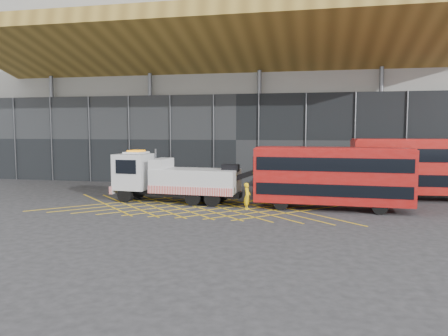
% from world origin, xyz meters
% --- Properties ---
extents(ground_plane, '(120.00, 120.00, 0.00)m').
position_xyz_m(ground_plane, '(0.00, 0.00, 0.00)').
color(ground_plane, '#252527').
extents(road_markings, '(19.96, 7.16, 0.01)m').
position_xyz_m(road_markings, '(1.60, 0.00, 0.01)').
color(road_markings, gold).
rests_on(road_markings, ground_plane).
extents(construction_building, '(55.00, 23.97, 18.00)m').
position_xyz_m(construction_building, '(1.92, 18.40, 8.98)').
color(construction_building, gray).
rests_on(construction_building, ground_plane).
extents(recovery_truck, '(10.24, 3.01, 3.56)m').
position_xyz_m(recovery_truck, '(-0.68, 1.63, 1.64)').
color(recovery_truck, black).
rests_on(recovery_truck, ground_plane).
extents(bus_towed, '(9.52, 2.57, 3.84)m').
position_xyz_m(bus_towed, '(9.87, 0.94, 2.13)').
color(bus_towed, '#9E0F0C').
rests_on(bus_towed, ground_plane).
extents(bus_second, '(10.63, 3.13, 4.27)m').
position_xyz_m(bus_second, '(16.62, 6.13, 2.37)').
color(bus_second, '#AD140F').
rests_on(bus_second, ground_plane).
extents(worker, '(0.44, 0.63, 1.65)m').
position_xyz_m(worker, '(4.79, -0.05, 0.82)').
color(worker, yellow).
rests_on(worker, ground_plane).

